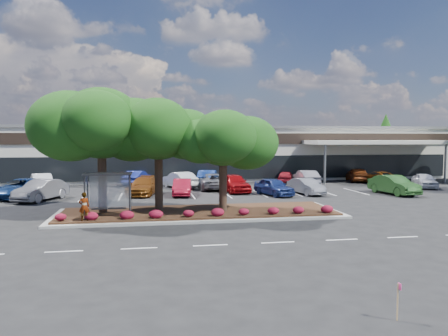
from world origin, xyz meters
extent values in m
plane|color=black|center=(0.00, 0.00, 0.00)|extent=(160.00, 160.00, 0.00)
cube|color=beige|center=(0.00, 34.00, 3.00)|extent=(80.00, 20.00, 6.00)
cube|color=#59595C|center=(0.00, 34.00, 6.10)|extent=(80.40, 20.40, 0.30)
cube|color=black|center=(0.00, 23.95, 4.80)|extent=(80.00, 0.25, 1.20)
cube|color=black|center=(0.00, 23.95, 1.60)|extent=(60.00, 0.18, 2.60)
cube|color=red|center=(-6.00, 23.88, 4.80)|extent=(6.00, 0.12, 1.00)
cube|color=beige|center=(20.00, 21.50, 4.40)|extent=(16.00, 5.00, 0.40)
cylinder|color=slate|center=(13.00, 19.50, 2.10)|extent=(0.24, 0.24, 4.20)
cylinder|color=slate|center=(27.00, 19.50, 2.10)|extent=(0.24, 0.24, 4.20)
cube|color=gray|center=(-2.00, 4.00, 0.07)|extent=(18.00, 6.00, 0.15)
cube|color=#47291B|center=(-2.00, 4.00, 0.20)|extent=(17.20, 5.20, 0.12)
cube|color=silver|center=(-8.80, -4.00, 0.01)|extent=(1.60, 0.12, 0.01)
cube|color=silver|center=(-5.60, -4.00, 0.01)|extent=(1.60, 0.12, 0.01)
cube|color=silver|center=(-2.40, -4.00, 0.01)|extent=(1.60, 0.12, 0.01)
cube|color=silver|center=(0.80, -4.00, 0.01)|extent=(1.60, 0.12, 0.01)
cube|color=silver|center=(4.00, -4.00, 0.01)|extent=(1.60, 0.12, 0.01)
cube|color=silver|center=(7.20, -4.00, 0.01)|extent=(1.60, 0.12, 0.01)
cube|color=silver|center=(-16.50, 13.50, 0.01)|extent=(0.12, 5.00, 0.01)
cube|color=silver|center=(-13.50, 13.50, 0.01)|extent=(0.12, 5.00, 0.01)
cube|color=silver|center=(-10.50, 13.50, 0.01)|extent=(0.12, 5.00, 0.01)
cube|color=silver|center=(-7.50, 13.50, 0.01)|extent=(0.12, 5.00, 0.01)
cube|color=silver|center=(-4.50, 13.50, 0.01)|extent=(0.12, 5.00, 0.01)
cube|color=silver|center=(-1.50, 13.50, 0.01)|extent=(0.12, 5.00, 0.01)
cube|color=silver|center=(1.50, 13.50, 0.01)|extent=(0.12, 5.00, 0.01)
cube|color=silver|center=(4.50, 13.50, 0.01)|extent=(0.12, 5.00, 0.01)
cube|color=silver|center=(7.50, 13.50, 0.01)|extent=(0.12, 5.00, 0.01)
cube|color=silver|center=(10.50, 13.50, 0.01)|extent=(0.12, 5.00, 0.01)
cube|color=silver|center=(13.50, 13.50, 0.01)|extent=(0.12, 5.00, 0.01)
cube|color=silver|center=(16.50, 13.50, 0.01)|extent=(0.12, 5.00, 0.01)
cylinder|color=black|center=(-8.75, 3.45, 1.51)|extent=(0.08, 0.08, 2.50)
cylinder|color=black|center=(-6.25, 3.45, 1.51)|extent=(0.08, 0.08, 2.50)
cylinder|color=black|center=(-8.75, 2.15, 1.51)|extent=(0.08, 0.08, 2.50)
cylinder|color=black|center=(-6.25, 2.15, 1.51)|extent=(0.08, 0.08, 2.50)
cube|color=black|center=(-7.50, 2.80, 2.80)|extent=(2.75, 1.55, 0.10)
cube|color=silver|center=(-7.50, 3.45, 1.63)|extent=(2.30, 0.03, 2.00)
cube|color=black|center=(-7.50, 3.05, 0.71)|extent=(2.00, 0.35, 0.06)
cone|color=#15390F|center=(34.00, 44.00, 4.50)|extent=(3.96, 3.96, 9.00)
imported|color=#594C47|center=(-8.73, 1.76, 1.06)|extent=(0.64, 0.47, 1.61)
cube|color=gray|center=(-8.44, 24.23, 0.20)|extent=(0.50, 0.50, 0.40)
cylinder|color=slate|center=(-8.44, 24.23, 4.63)|extent=(0.14, 0.14, 8.46)
cube|color=slate|center=(-8.00, 24.33, 8.71)|extent=(0.93, 0.42, 0.14)
cube|color=black|center=(-7.52, 24.45, 8.64)|extent=(0.51, 0.39, 0.18)
cube|color=#A48155|center=(1.40, -13.00, 0.51)|extent=(0.03, 0.03, 1.02)
cube|color=#F23F93|center=(1.45, -13.00, 0.94)|extent=(0.02, 0.14, 0.18)
imported|color=navy|center=(-15.36, 14.26, 0.78)|extent=(4.56, 6.20, 1.57)
imported|color=#595960|center=(-13.45, 12.36, 0.82)|extent=(3.63, 5.25, 1.64)
imported|color=#67360F|center=(-5.56, 14.44, 0.76)|extent=(3.36, 5.58, 1.51)
imported|color=maroon|center=(-2.36, 13.46, 0.70)|extent=(1.97, 4.38, 1.40)
imported|color=maroon|center=(2.43, 14.97, 0.83)|extent=(2.62, 5.08, 1.65)
imported|color=navy|center=(5.35, 12.21, 0.74)|extent=(2.99, 4.65, 1.47)
imported|color=slate|center=(8.30, 12.40, 0.69)|extent=(2.34, 4.41, 1.38)
imported|color=#1F441B|center=(15.78, 11.06, 0.83)|extent=(2.50, 5.22, 1.65)
imported|color=silver|center=(21.45, 15.00, 0.72)|extent=(2.98, 4.55, 1.44)
imported|color=silver|center=(-15.18, 19.84, 0.78)|extent=(3.07, 5.01, 1.56)
imported|color=navy|center=(-6.31, 21.81, 0.77)|extent=(3.00, 4.97, 1.55)
imported|color=silver|center=(-2.19, 18.91, 0.79)|extent=(3.37, 5.10, 1.59)
imported|color=slate|center=(0.78, 17.52, 0.76)|extent=(2.55, 5.46, 1.51)
imported|color=#0C1F54|center=(0.80, 20.47, 0.81)|extent=(2.85, 5.20, 1.63)
imported|color=maroon|center=(9.50, 21.78, 0.67)|extent=(2.94, 4.21, 1.33)
imported|color=slate|center=(10.84, 19.23, 0.78)|extent=(1.94, 4.85, 1.57)
imported|color=brown|center=(18.85, 19.01, 0.68)|extent=(2.48, 5.01, 1.37)
imported|color=brown|center=(17.85, 21.87, 0.80)|extent=(3.05, 5.03, 1.60)
camera|label=1|loc=(-5.14, -23.45, 4.92)|focal=35.00mm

